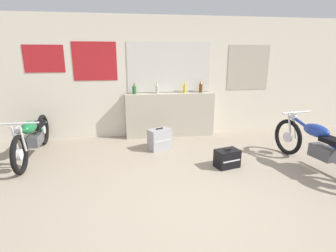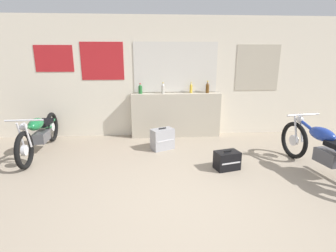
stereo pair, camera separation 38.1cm
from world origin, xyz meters
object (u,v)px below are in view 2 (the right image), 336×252
bottle_center (191,88)px  motorcycle_green (40,133)px  bottle_left_center (163,89)px  motorcycle_blue (326,150)px  bottle_leftmost (140,89)px  hard_case_silver (162,139)px  hard_case_black (227,160)px  bottle_right_center (207,88)px

bottle_center → motorcycle_green: bottle_center is taller
bottle_left_center → motorcycle_blue: bearing=-42.5°
motorcycle_green → bottle_leftmost: bearing=25.8°
bottle_leftmost → hard_case_silver: size_ratio=0.46×
bottle_left_center → hard_case_black: bearing=-63.2°
motorcycle_blue → hard_case_silver: size_ratio=4.18×
bottle_right_center → hard_case_silver: 1.75m
bottle_right_center → motorcycle_green: bottle_right_center is taller
motorcycle_blue → hard_case_black: 1.59m
bottle_leftmost → motorcycle_green: size_ratio=0.11×
bottle_center → bottle_right_center: bearing=-2.5°
bottle_right_center → motorcycle_blue: bearing=-57.8°
motorcycle_green → motorcycle_blue: (5.06, -1.37, 0.02)m
hard_case_silver → bottle_leftmost: bearing=116.7°
bottle_right_center → bottle_center: bearing=177.5°
bottle_leftmost → motorcycle_blue: (3.06, -2.33, -0.72)m
hard_case_black → bottle_leftmost: bearing=127.4°
motorcycle_blue → bottle_leftmost: bearing=142.7°
bottle_center → hard_case_black: (0.33, -2.03, -1.00)m
motorcycle_green → hard_case_silver: (2.46, 0.04, -0.20)m
motorcycle_blue → hard_case_black: size_ratio=4.76×
bottle_right_center → hard_case_silver: bottle_right_center is taller
hard_case_silver → hard_case_black: (1.07, -1.08, -0.06)m
bottle_left_center → hard_case_black: 2.45m
bottle_leftmost → bottle_center: 1.20m
motorcycle_green → hard_case_silver: 2.47m
bottle_right_center → motorcycle_blue: 2.86m
bottle_right_center → motorcycle_green: size_ratio=0.13×
bottle_center → hard_case_black: size_ratio=0.56×
motorcycle_blue → bottle_left_center: bearing=137.5°
hard_case_black → bottle_left_center: bearing=116.8°
bottle_left_center → motorcycle_blue: size_ratio=0.12×
bottle_leftmost → bottle_center: (1.20, 0.02, 0.01)m
bottle_left_center → hard_case_silver: bearing=-94.0°
hard_case_silver → hard_case_black: bearing=-45.4°
bottle_left_center → bottle_right_center: (1.06, 0.02, 0.01)m
motorcycle_blue → hard_case_silver: bearing=151.6°
bottle_center → hard_case_silver: bearing=-127.7°
bottle_left_center → motorcycle_green: size_ratio=0.12×
bottle_right_center → bottle_leftmost: bearing=-179.7°
bottle_leftmost → hard_case_silver: 1.40m
bottle_center → motorcycle_green: size_ratio=0.12×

